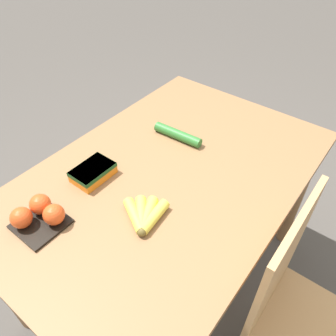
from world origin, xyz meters
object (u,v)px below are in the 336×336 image
at_px(chair, 296,320).
at_px(banana_bunch, 144,216).
at_px(tomato_pack, 39,214).
at_px(carrot_bag, 93,172).
at_px(cucumber_near, 178,135).

bearing_deg(chair, banana_bunch, 104.27).
distance_m(tomato_pack, carrot_bag, 0.26).
bearing_deg(chair, tomato_pack, 113.51).
height_order(chair, tomato_pack, chair).
xyz_separation_m(tomato_pack, carrot_bag, (-0.26, -0.02, -0.01)).
bearing_deg(cucumber_near, banana_bunch, 22.65).
distance_m(banana_bunch, carrot_bag, 0.29).
height_order(chair, cucumber_near, chair).
xyz_separation_m(chair, carrot_bag, (0.11, -0.84, 0.30)).
relative_size(banana_bunch, carrot_bag, 1.02).
height_order(banana_bunch, cucumber_near, cucumber_near).
xyz_separation_m(chair, banana_bunch, (0.14, -0.55, 0.29)).
bearing_deg(banana_bunch, chair, 104.57).
xyz_separation_m(carrot_bag, cucumber_near, (-0.39, 0.11, -0.01)).
relative_size(chair, carrot_bag, 6.28).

